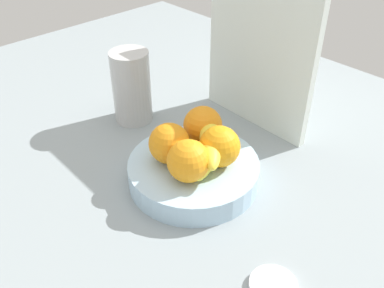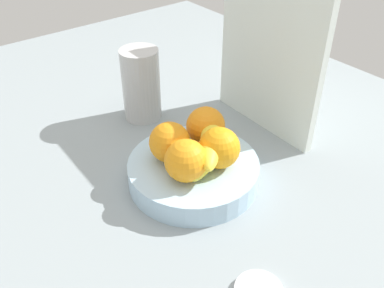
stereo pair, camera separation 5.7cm
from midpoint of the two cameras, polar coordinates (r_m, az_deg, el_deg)
ground_plane at (r=83.19cm, az=1.12°, el=-6.31°), size 180.00×140.00×3.00cm
fruit_bowl at (r=81.93cm, az=2.00°, el=-3.62°), size 25.06×25.06×4.57cm
orange_front_left at (r=78.73cm, az=-0.95°, el=0.19°), size 7.74×7.74×7.74cm
orange_front_right at (r=74.31cm, az=1.38°, el=-2.30°), size 7.74×7.74×7.74cm
orange_center at (r=77.67cm, az=5.77°, el=-0.58°), size 7.74×7.74×7.74cm
orange_back_left at (r=83.39cm, az=3.81°, el=2.37°), size 7.74×7.74×7.74cm
banana_bunch at (r=78.99cm, az=4.54°, el=-0.49°), size 15.16×16.82×6.20cm
cutting_board at (r=92.93cm, az=12.13°, el=12.04°), size 28.04×2.55×36.00cm
thermos_tumbler at (r=98.45cm, az=-5.19°, el=7.91°), size 8.74×8.74×16.87cm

